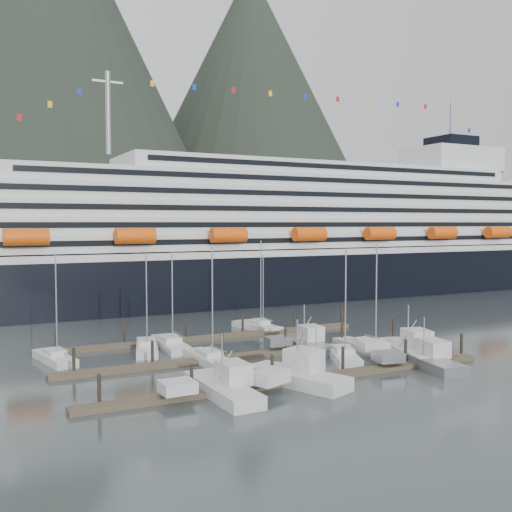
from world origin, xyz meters
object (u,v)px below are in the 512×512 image
(trawler_e, at_px, (303,343))
(trawler_d, at_px, (407,350))
(trawler_a, at_px, (221,387))
(sailboat_f, at_px, (261,326))
(sailboat_h, at_px, (344,357))
(sailboat_b, at_px, (147,348))
(sailboat_c, at_px, (209,360))
(sailboat_g, at_px, (257,327))
(trawler_c, at_px, (423,359))
(cruise_ship, at_px, (286,244))
(sailboat_e, at_px, (171,345))
(sailboat_d, at_px, (369,349))
(sailboat_a, at_px, (55,359))
(trawler_b, at_px, (296,376))

(trawler_e, bearing_deg, trawler_d, -132.16)
(trawler_a, bearing_deg, sailboat_f, -34.47)
(sailboat_h, bearing_deg, sailboat_b, 75.87)
(sailboat_c, height_order, sailboat_g, sailboat_g)
(trawler_a, height_order, trawler_c, trawler_a)
(cruise_ship, bearing_deg, sailboat_e, -134.70)
(sailboat_d, height_order, sailboat_g, sailboat_d)
(sailboat_c, height_order, sailboat_h, sailboat_c)
(sailboat_c, relative_size, sailboat_g, 1.01)
(sailboat_b, distance_m, sailboat_e, 3.41)
(cruise_ship, bearing_deg, sailboat_f, -124.95)
(sailboat_d, bearing_deg, trawler_a, 106.58)
(sailboat_e, bearing_deg, sailboat_g, -62.74)
(sailboat_e, height_order, sailboat_f, sailboat_e)
(sailboat_a, xyz_separation_m, trawler_e, (30.52, -7.58, 0.43))
(sailboat_d, relative_size, trawler_b, 1.21)
(sailboat_c, relative_size, sailboat_d, 0.99)
(sailboat_b, bearing_deg, trawler_c, -113.77)
(trawler_c, bearing_deg, sailboat_e, 54.39)
(sailboat_c, distance_m, sailboat_g, 23.63)
(sailboat_b, distance_m, sailboat_g, 21.63)
(sailboat_f, bearing_deg, trawler_c, -165.04)
(sailboat_d, distance_m, sailboat_f, 22.03)
(sailboat_b, bearing_deg, sailboat_d, -101.70)
(cruise_ship, distance_m, trawler_b, 75.73)
(trawler_a, bearing_deg, trawler_b, -90.20)
(sailboat_a, bearing_deg, trawler_c, -130.33)
(sailboat_e, distance_m, trawler_d, 30.87)
(trawler_d, relative_size, trawler_e, 1.22)
(sailboat_c, height_order, sailboat_e, sailboat_c)
(sailboat_d, bearing_deg, sailboat_b, 58.30)
(trawler_c, xyz_separation_m, trawler_e, (-7.86, 14.02, 0.02))
(sailboat_c, distance_m, trawler_d, 24.82)
(sailboat_f, xyz_separation_m, sailboat_g, (-0.75, -0.00, 0.00))
(cruise_ship, relative_size, trawler_e, 20.32)
(cruise_ship, relative_size, sailboat_f, 17.16)
(cruise_ship, height_order, sailboat_g, cruise_ship)
(sailboat_g, bearing_deg, sailboat_a, 90.29)
(sailboat_f, bearing_deg, sailboat_h, -177.79)
(sailboat_g, distance_m, trawler_b, 32.57)
(sailboat_a, relative_size, sailboat_d, 0.93)
(sailboat_g, relative_size, sailboat_h, 1.02)
(sailboat_c, bearing_deg, trawler_c, -122.08)
(sailboat_a, bearing_deg, sailboat_h, -126.14)
(cruise_ship, distance_m, sailboat_c, 67.64)
(cruise_ship, distance_m, trawler_d, 64.12)
(sailboat_f, bearing_deg, trawler_a, 150.75)
(sailboat_d, xyz_separation_m, sailboat_e, (-22.30, 14.07, -0.00))
(sailboat_e, distance_m, sailboat_f, 19.02)
(cruise_ship, distance_m, sailboat_e, 60.75)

